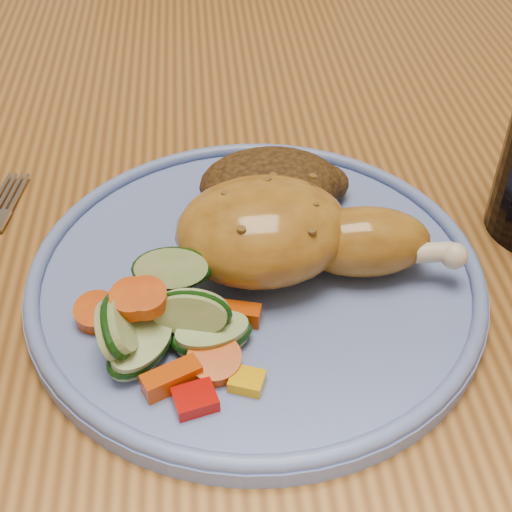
% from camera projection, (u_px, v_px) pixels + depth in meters
% --- Properties ---
extents(dining_table, '(0.90, 1.40, 0.75)m').
position_uv_depth(dining_table, '(258.00, 262.00, 0.62)').
color(dining_table, '#905B26').
rests_on(dining_table, ground).
extents(chair_far, '(0.42, 0.42, 0.91)m').
position_uv_depth(chair_far, '(225.00, 90.00, 1.20)').
color(chair_far, '#4C2D16').
rests_on(chair_far, ground).
extents(plate, '(0.30, 0.30, 0.01)m').
position_uv_depth(plate, '(256.00, 279.00, 0.48)').
color(plate, '#5C70B2').
rests_on(plate, dining_table).
extents(plate_rim, '(0.30, 0.30, 0.01)m').
position_uv_depth(plate_rim, '(256.00, 267.00, 0.47)').
color(plate_rim, '#5C70B2').
rests_on(plate_rim, plate).
extents(chicken_leg, '(0.19, 0.10, 0.06)m').
position_uv_depth(chicken_leg, '(287.00, 233.00, 0.46)').
color(chicken_leg, '#A87023').
rests_on(chicken_leg, plate).
extents(rice_pilaf, '(0.11, 0.08, 0.05)m').
position_uv_depth(rice_pilaf, '(273.00, 186.00, 0.52)').
color(rice_pilaf, '#432A10').
rests_on(rice_pilaf, plate).
extents(vegetable_pile, '(0.12, 0.11, 0.05)m').
position_uv_depth(vegetable_pile, '(164.00, 322.00, 0.42)').
color(vegetable_pile, '#A50A05').
rests_on(vegetable_pile, plate).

